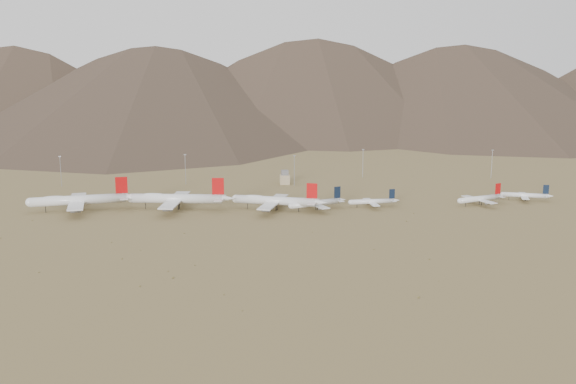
{
  "coord_description": "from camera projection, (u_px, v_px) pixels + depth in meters",
  "views": [
    {
      "loc": [
        -13.85,
        -414.41,
        100.13
      ],
      "look_at": [
        24.91,
        30.0,
        11.14
      ],
      "focal_mm": 40.0,
      "sensor_mm": 36.0,
      "label": 1
    }
  ],
  "objects": [
    {
      "name": "mast_east",
      "position": [
        363.0,
        162.0,
        574.98
      ],
      "size": [
        2.0,
        0.6,
        25.7
      ],
      "color": "gray",
      "rests_on": "ground"
    },
    {
      "name": "narrowbody_d",
      "position": [
        526.0,
        195.0,
        478.86
      ],
      "size": [
        36.65,
        27.32,
        12.57
      ],
      "rotation": [
        0.0,
        0.0,
        -0.33
      ],
      "color": "silver",
      "rests_on": "ground"
    },
    {
      "name": "mast_west",
      "position": [
        185.0,
        168.0,
        542.88
      ],
      "size": [
        2.0,
        0.6,
        25.7
      ],
      "color": "gray",
      "rests_on": "ground"
    },
    {
      "name": "mast_far_east",
      "position": [
        492.0,
        163.0,
        571.16
      ],
      "size": [
        2.0,
        0.6,
        25.7
      ],
      "color": "gray",
      "rests_on": "ground"
    },
    {
      "name": "mountain_ridge",
      "position": [
        238.0,
        39.0,
        1275.57
      ],
      "size": [
        4400.0,
        1000.0,
        300.0
      ],
      "color": "#4C3B2E",
      "rests_on": "ground"
    },
    {
      "name": "ground",
      "position": [
        255.0,
        218.0,
        425.64
      ],
      "size": [
        3000.0,
        3000.0,
        0.0
      ],
      "primitive_type": "plane",
      "color": "#95814D",
      "rests_on": "ground"
    },
    {
      "name": "mast_far_west",
      "position": [
        61.0,
        170.0,
        532.1
      ],
      "size": [
        2.0,
        0.6,
        25.7
      ],
      "color": "gray",
      "rests_on": "ground"
    },
    {
      "name": "narrowbody_c",
      "position": [
        481.0,
        198.0,
        464.36
      ],
      "size": [
        41.99,
        31.45,
        14.56
      ],
      "rotation": [
        0.0,
        0.0,
        0.36
      ],
      "color": "silver",
      "rests_on": "ground"
    },
    {
      "name": "control_tower",
      "position": [
        285.0,
        178.0,
        544.39
      ],
      "size": [
        8.0,
        8.0,
        12.0
      ],
      "color": "tan",
      "rests_on": "ground"
    },
    {
      "name": "widebody_centre",
      "position": [
        177.0,
        198.0,
        449.04
      ],
      "size": [
        76.26,
        59.27,
        22.74
      ],
      "rotation": [
        0.0,
        0.0,
        -0.14
      ],
      "color": "silver",
      "rests_on": "ground"
    },
    {
      "name": "desert_scrub",
      "position": [
        216.0,
        259.0,
        334.48
      ],
      "size": [
        407.87,
        173.85,
        0.78
      ],
      "color": "brown",
      "rests_on": "ground"
    },
    {
      "name": "widebody_east",
      "position": [
        275.0,
        201.0,
        446.05
      ],
      "size": [
        65.94,
        52.47,
        20.33
      ],
      "rotation": [
        0.0,
        0.0,
        -0.32
      ],
      "color": "silver",
      "rests_on": "ground"
    },
    {
      "name": "narrowbody_a",
      "position": [
        317.0,
        203.0,
        448.08
      ],
      "size": [
        43.61,
        32.74,
        15.2
      ],
      "rotation": [
        0.0,
        0.0,
        0.38
      ],
      "color": "silver",
      "rests_on": "ground"
    },
    {
      "name": "widebody_west",
      "position": [
        79.0,
        200.0,
        444.98
      ],
      "size": [
        75.37,
        58.89,
        22.57
      ],
      "rotation": [
        0.0,
        0.0,
        0.18
      ],
      "color": "silver",
      "rests_on": "ground"
    },
    {
      "name": "narrowbody_b",
      "position": [
        373.0,
        201.0,
        457.32
      ],
      "size": [
        38.24,
        27.53,
        12.62
      ],
      "rotation": [
        0.0,
        0.0,
        0.07
      ],
      "color": "silver",
      "rests_on": "ground"
    },
    {
      "name": "mast_centre",
      "position": [
        294.0,
        169.0,
        536.4
      ],
      "size": [
        2.0,
        0.6,
        25.7
      ],
      "color": "gray",
      "rests_on": "ground"
    }
  ]
}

